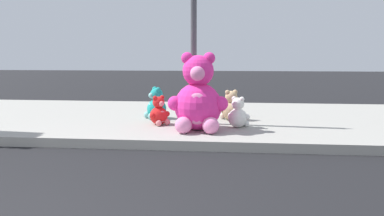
# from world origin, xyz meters

# --- Properties ---
(sidewalk) EXTENTS (28.00, 4.40, 0.15)m
(sidewalk) POSITION_xyz_m (0.00, 5.20, 0.07)
(sidewalk) COLOR #9E9B93
(sidewalk) RESTS_ON ground_plane
(sign_pole) EXTENTS (0.56, 0.11, 3.20)m
(sign_pole) POSITION_xyz_m (1.00, 4.40, 1.85)
(sign_pole) COLOR #4C4C51
(sign_pole) RESTS_ON sidewalk
(plush_pink_large) EXTENTS (0.99, 0.87, 1.29)m
(plush_pink_large) POSITION_xyz_m (1.13, 3.81, 0.66)
(plush_pink_large) COLOR #F22D93
(plush_pink_large) RESTS_ON sidewalk
(plush_white) EXTENTS (0.38, 0.39, 0.54)m
(plush_white) POSITION_xyz_m (1.80, 4.11, 0.37)
(plush_white) COLOR white
(plush_white) RESTS_ON sidewalk
(plush_red) EXTENTS (0.37, 0.38, 0.52)m
(plush_red) POSITION_xyz_m (0.40, 4.21, 0.36)
(plush_red) COLOR red
(plush_red) RESTS_ON sidewalk
(plush_teal) EXTENTS (0.45, 0.43, 0.62)m
(plush_teal) POSITION_xyz_m (0.21, 4.84, 0.40)
(plush_teal) COLOR teal
(plush_teal) RESTS_ON sidewalk
(plush_tan) EXTENTS (0.41, 0.42, 0.58)m
(plush_tan) POSITION_xyz_m (1.68, 4.83, 0.38)
(plush_tan) COLOR tan
(plush_tan) RESTS_ON sidewalk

